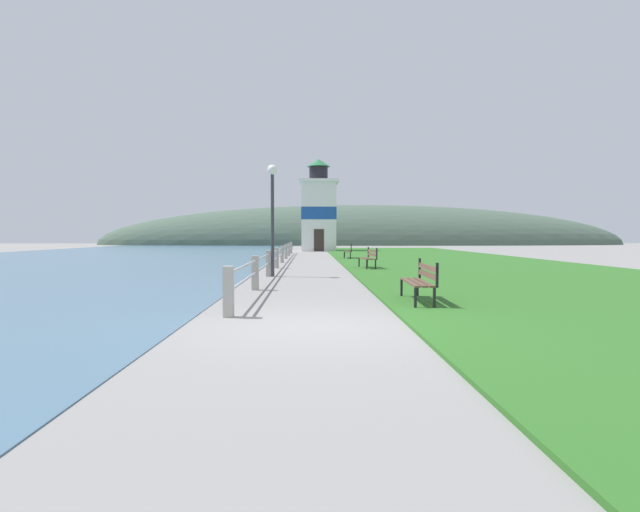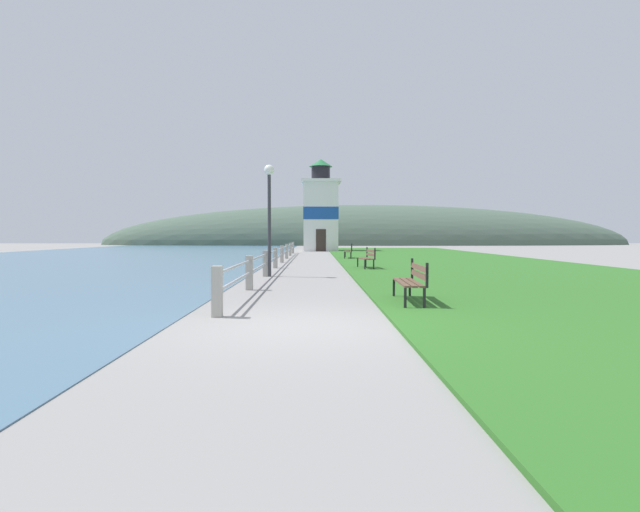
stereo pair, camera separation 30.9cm
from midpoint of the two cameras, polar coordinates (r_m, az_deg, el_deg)
The scene contains 10 objects.
ground_plane at distance 8.11m, azimuth -2.20°, elevation -8.10°, with size 160.00×160.00×0.00m, color gray.
grass_verge at distance 27.81m, azimuth 14.30°, elevation -0.64°, with size 12.00×56.35×0.06m.
water_strip at distance 30.33m, azimuth -29.16°, elevation -0.67°, with size 24.00×90.17×0.01m.
seawall_railing at distance 24.51m, azimuth -4.99°, elevation 0.21°, with size 0.18×31.11×0.92m.
park_bench_near at distance 10.85m, azimuth 10.65°, elevation -2.60°, with size 0.55×1.93×0.94m.
park_bench_midway at distance 21.56m, azimuth 5.22°, elevation -0.10°, with size 0.63×1.72×0.94m.
park_bench_far at distance 30.74m, azimuth 3.03°, elevation 0.66°, with size 0.63×1.84×0.94m.
lighthouse at distance 46.38m, azimuth -0.36°, elevation 5.14°, with size 3.61×3.61×8.48m.
lamp_post at distance 17.84m, azimuth -5.96°, elevation 6.45°, with size 0.36×0.36×3.96m.
distant_hillside at distance 75.96m, azimuth 4.73°, elevation 1.30°, with size 80.00×16.00×12.00m.
Camera 1 is at (-0.02, -7.97, 1.48)m, focal length 28.00 mm.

